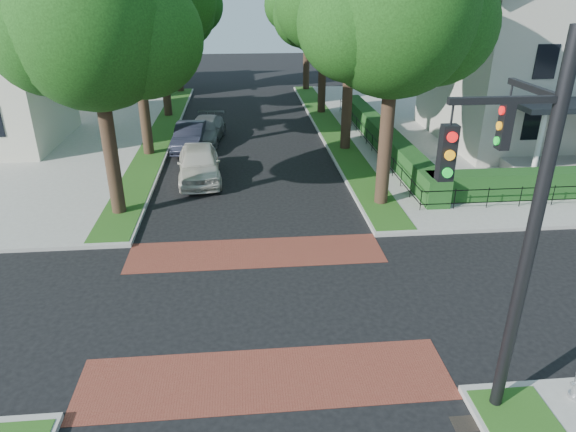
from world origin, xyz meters
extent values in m
plane|color=black|center=(0.00, 0.00, 0.00)|extent=(120.00, 120.00, 0.00)
cube|color=gray|center=(19.50, 19.00, 0.07)|extent=(30.00, 30.00, 0.15)
cube|color=brown|center=(0.00, 3.20, 0.01)|extent=(9.00, 2.20, 0.01)
cube|color=brown|center=(0.00, -3.20, 0.01)|extent=(9.00, 2.20, 0.01)
cube|color=black|center=(4.30, -5.00, 0.01)|extent=(0.65, 0.45, 0.01)
cube|color=#224D16|center=(5.40, 19.10, 0.16)|extent=(1.60, 29.80, 0.02)
cube|color=#224D16|center=(-5.40, 19.10, 0.16)|extent=(1.60, 29.80, 0.02)
cylinder|color=black|center=(5.50, 7.00, 3.83)|extent=(0.56, 0.56, 7.35)
sphere|color=black|center=(5.50, 7.00, 7.71)|extent=(6.20, 6.20, 6.20)
sphere|color=black|center=(7.21, 7.30, 7.31)|extent=(4.65, 4.65, 4.65)
sphere|color=black|center=(3.95, 6.80, 7.41)|extent=(4.34, 4.34, 4.34)
cylinder|color=black|center=(5.50, 15.00, 4.00)|extent=(0.56, 0.56, 7.70)
sphere|color=black|center=(7.31, 15.30, 7.67)|extent=(4.95, 4.95, 4.95)
sphere|color=black|center=(3.85, 14.80, 7.77)|extent=(4.62, 4.62, 4.62)
cylinder|color=black|center=(5.50, 24.00, 3.47)|extent=(0.56, 0.56, 6.65)
sphere|color=black|center=(5.50, 24.00, 6.99)|extent=(5.80, 5.80, 5.80)
sphere|color=black|center=(7.09, 24.30, 6.59)|extent=(4.35, 4.35, 4.35)
sphere|color=black|center=(4.05, 23.80, 6.69)|extent=(4.06, 4.06, 4.06)
sphere|color=black|center=(5.60, 25.45, 7.49)|extent=(3.77, 3.77, 3.77)
cylinder|color=black|center=(5.50, 33.00, 3.65)|extent=(0.56, 0.56, 7.00)
sphere|color=black|center=(5.50, 33.00, 7.35)|extent=(6.00, 6.00, 6.00)
sphere|color=black|center=(7.15, 33.30, 6.95)|extent=(4.50, 4.50, 4.50)
sphere|color=black|center=(4.00, 32.80, 7.05)|extent=(4.20, 4.20, 4.20)
cylinder|color=black|center=(-5.50, 7.00, 3.65)|extent=(0.56, 0.56, 7.00)
sphere|color=black|center=(-5.50, 7.00, 7.35)|extent=(6.00, 6.00, 6.00)
sphere|color=black|center=(-3.85, 7.30, 6.95)|extent=(4.50, 4.50, 4.50)
sphere|color=black|center=(-7.00, 6.80, 7.05)|extent=(4.20, 4.20, 4.20)
sphere|color=black|center=(-5.40, 8.50, 7.85)|extent=(3.90, 3.90, 3.90)
cylinder|color=black|center=(-5.50, 15.00, 4.17)|extent=(0.56, 0.56, 8.05)
cylinder|color=black|center=(-5.50, 24.00, 3.58)|extent=(0.56, 0.56, 6.86)
sphere|color=black|center=(-5.50, 24.00, 7.21)|extent=(5.60, 5.60, 5.60)
sphere|color=black|center=(-3.96, 24.30, 6.81)|extent=(4.20, 4.20, 4.20)
sphere|color=black|center=(-6.90, 23.80, 6.91)|extent=(3.92, 3.92, 3.92)
sphere|color=black|center=(-5.40, 25.40, 7.71)|extent=(3.64, 3.64, 3.64)
cylinder|color=black|center=(-5.50, 33.00, 3.72)|extent=(0.56, 0.56, 7.14)
sphere|color=black|center=(-5.50, 33.00, 7.49)|extent=(6.20, 6.20, 6.20)
sphere|color=black|center=(-3.79, 33.30, 7.09)|extent=(4.65, 4.65, 4.65)
sphere|color=black|center=(-7.05, 32.80, 7.19)|extent=(4.34, 4.34, 4.34)
cube|color=#184518|center=(7.70, 15.00, 0.75)|extent=(1.00, 18.00, 1.20)
cube|color=#B9B6A6|center=(17.50, 16.00, 4.15)|extent=(12.00, 10.00, 8.00)
cylinder|color=white|center=(13.30, 8.85, 2.00)|extent=(0.24, 0.24, 3.00)
cube|color=#B9B6A6|center=(-15.50, 32.00, 3.40)|extent=(9.00, 8.00, 6.50)
cylinder|color=black|center=(5.10, -4.60, 4.15)|extent=(0.26, 0.26, 8.00)
cube|color=black|center=(4.10, -4.60, 6.95)|extent=(2.00, 0.12, 0.12)
cube|color=black|center=(5.10, -3.70, 6.95)|extent=(0.12, 1.80, 0.12)
cube|color=black|center=(3.20, -4.60, 6.05)|extent=(0.28, 0.22, 1.00)
cylinder|color=red|center=(3.20, -4.73, 6.37)|extent=(0.18, 0.05, 0.18)
cylinder|color=orange|center=(3.20, -4.73, 6.05)|extent=(0.18, 0.05, 0.18)
cylinder|color=#0CB226|center=(3.20, -4.73, 5.73)|extent=(0.18, 0.05, 0.18)
cube|color=black|center=(5.10, -2.90, 6.05)|extent=(0.22, 0.28, 1.00)
cylinder|color=red|center=(4.97, -2.90, 6.37)|extent=(0.05, 0.18, 0.18)
cylinder|color=orange|center=(4.97, -2.90, 6.05)|extent=(0.05, 0.18, 0.18)
cylinder|color=#0CB226|center=(4.97, -2.90, 5.73)|extent=(0.05, 0.18, 0.18)
imported|color=beige|center=(-2.46, 10.90, 0.84)|extent=(2.38, 5.07, 1.68)
imported|color=black|center=(-3.29, 16.11, 0.74)|extent=(1.91, 4.61, 1.49)
imported|color=slate|center=(-2.52, 17.60, 0.70)|extent=(2.55, 5.04, 1.40)
cylinder|color=#A0A0A2|center=(6.99, -4.60, 0.19)|extent=(0.42, 0.42, 0.09)
cylinder|color=#A0A0A2|center=(6.85, -4.60, 0.55)|extent=(0.14, 0.13, 0.10)
camera|label=1|loc=(-0.35, -12.89, 8.75)|focal=32.00mm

